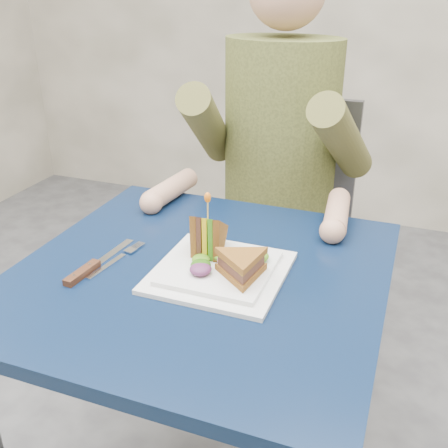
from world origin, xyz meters
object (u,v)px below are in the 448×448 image
at_px(plate, 220,270).
at_px(sandwich_flat, 242,266).
at_px(table, 201,302).
at_px(chair, 284,218).
at_px(sandwich_upright, 208,238).
at_px(knife, 88,269).
at_px(fork, 115,260).
at_px(diner, 280,116).

distance_m(plate, sandwich_flat, 0.07).
bearing_deg(table, chair, 90.00).
relative_size(plate, sandwich_upright, 1.81).
relative_size(plate, sandwich_flat, 1.52).
xyz_separation_m(plate, knife, (-0.26, -0.08, -0.00)).
xyz_separation_m(sandwich_flat, fork, (-0.28, -0.00, -0.04)).
height_order(plate, sandwich_flat, sandwich_flat).
distance_m(diner, fork, 0.68).
xyz_separation_m(diner, knife, (-0.21, -0.69, -0.18)).
bearing_deg(chair, fork, -103.79).
bearing_deg(sandwich_upright, fork, -157.94).
bearing_deg(table, fork, -170.01).
relative_size(diner, plate, 2.87).
height_order(chair, sandwich_flat, chair).
height_order(table, diner, diner).
xyz_separation_m(sandwich_flat, sandwich_upright, (-0.10, 0.07, 0.01)).
height_order(diner, knife, diner).
bearing_deg(sandwich_upright, knife, -148.86).
distance_m(chair, fork, 0.79).
xyz_separation_m(chair, plate, (0.05, -0.72, 0.20)).
bearing_deg(plate, sandwich_upright, 134.17).
bearing_deg(knife, plate, 18.14).
relative_size(diner, fork, 4.16).
distance_m(diner, plate, 0.63).
distance_m(table, diner, 0.66).
bearing_deg(chair, plate, -86.39).
bearing_deg(plate, fork, -172.57).
xyz_separation_m(table, fork, (-0.18, -0.03, 0.08)).
bearing_deg(sandwich_upright, table, -91.98).
bearing_deg(sandwich_upright, sandwich_flat, -35.34).
bearing_deg(chair, table, -90.00).
distance_m(sandwich_flat, sandwich_upright, 0.12).
relative_size(fork, knife, 0.81).
height_order(sandwich_flat, sandwich_upright, sandwich_upright).
distance_m(table, sandwich_flat, 0.16).
bearing_deg(knife, sandwich_upright, 31.14).
height_order(chair, knife, chair).
distance_m(chair, knife, 0.85).
relative_size(chair, diner, 1.25).
bearing_deg(plate, sandwich_flat, -24.44).
distance_m(table, knife, 0.25).
bearing_deg(sandwich_flat, fork, -179.04).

